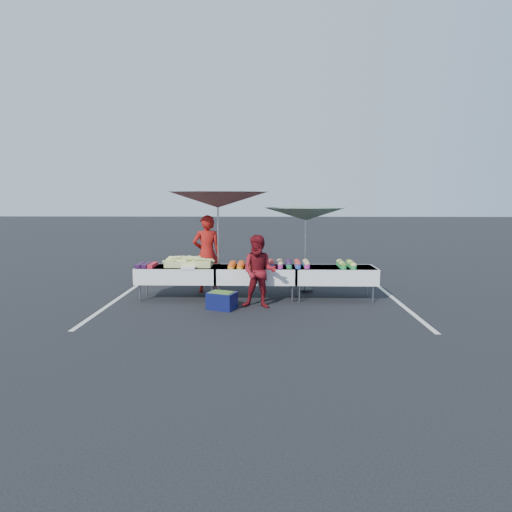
{
  "coord_description": "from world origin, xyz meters",
  "views": [
    {
      "loc": [
        0.23,
        -9.67,
        2.36
      ],
      "look_at": [
        0.0,
        0.0,
        1.0
      ],
      "focal_mm": 30.0,
      "sensor_mm": 36.0,
      "label": 1
    }
  ],
  "objects_px": {
    "vendor": "(207,254)",
    "umbrella_left": "(218,201)",
    "table_left": "(178,274)",
    "table_center": "(256,274)",
    "table_right": "(334,274)",
    "customer": "(259,272)",
    "umbrella_right": "(306,215)",
    "storage_bin": "(222,300)"
  },
  "relations": [
    {
      "from": "vendor",
      "to": "umbrella_right",
      "type": "xyz_separation_m",
      "value": [
        2.42,
        0.09,
        0.96
      ]
    },
    {
      "from": "vendor",
      "to": "customer",
      "type": "distance_m",
      "value": 2.0
    },
    {
      "from": "table_left",
      "to": "umbrella_left",
      "type": "distance_m",
      "value": 1.93
    },
    {
      "from": "table_center",
      "to": "umbrella_left",
      "type": "relative_size",
      "value": 0.65
    },
    {
      "from": "table_center",
      "to": "umbrella_left",
      "type": "distance_m",
      "value": 1.94
    },
    {
      "from": "table_right",
      "to": "customer",
      "type": "distance_m",
      "value": 1.9
    },
    {
      "from": "umbrella_right",
      "to": "storage_bin",
      "type": "relative_size",
      "value": 3.35
    },
    {
      "from": "customer",
      "to": "umbrella_left",
      "type": "relative_size",
      "value": 0.54
    },
    {
      "from": "umbrella_left",
      "to": "umbrella_right",
      "type": "height_order",
      "value": "umbrella_left"
    },
    {
      "from": "table_center",
      "to": "umbrella_left",
      "type": "xyz_separation_m",
      "value": [
        -0.91,
        0.4,
        1.67
      ]
    },
    {
      "from": "table_center",
      "to": "customer",
      "type": "distance_m",
      "value": 0.82
    },
    {
      "from": "storage_bin",
      "to": "umbrella_left",
      "type": "bearing_deg",
      "value": 120.13
    },
    {
      "from": "table_left",
      "to": "vendor",
      "type": "height_order",
      "value": "vendor"
    },
    {
      "from": "table_right",
      "to": "customer",
      "type": "relative_size",
      "value": 1.2
    },
    {
      "from": "customer",
      "to": "umbrella_left",
      "type": "height_order",
      "value": "umbrella_left"
    },
    {
      "from": "vendor",
      "to": "storage_bin",
      "type": "relative_size",
      "value": 2.85
    },
    {
      "from": "table_center",
      "to": "vendor",
      "type": "bearing_deg",
      "value": 149.95
    },
    {
      "from": "table_right",
      "to": "storage_bin",
      "type": "bearing_deg",
      "value": -159.78
    },
    {
      "from": "table_center",
      "to": "umbrella_right",
      "type": "bearing_deg",
      "value": 33.8
    },
    {
      "from": "vendor",
      "to": "umbrella_left",
      "type": "height_order",
      "value": "umbrella_left"
    },
    {
      "from": "table_left",
      "to": "table_center",
      "type": "relative_size",
      "value": 1.0
    },
    {
      "from": "vendor",
      "to": "customer",
      "type": "relative_size",
      "value": 1.23
    },
    {
      "from": "table_left",
      "to": "table_right",
      "type": "relative_size",
      "value": 1.0
    },
    {
      "from": "table_left",
      "to": "umbrella_right",
      "type": "height_order",
      "value": "umbrella_right"
    },
    {
      "from": "vendor",
      "to": "umbrella_left",
      "type": "bearing_deg",
      "value": 119.93
    },
    {
      "from": "table_right",
      "to": "umbrella_right",
      "type": "relative_size",
      "value": 0.83
    },
    {
      "from": "table_center",
      "to": "table_right",
      "type": "relative_size",
      "value": 1.0
    },
    {
      "from": "umbrella_right",
      "to": "table_right",
      "type": "bearing_deg",
      "value": -52.89
    },
    {
      "from": "umbrella_left",
      "to": "storage_bin",
      "type": "relative_size",
      "value": 4.3
    },
    {
      "from": "vendor",
      "to": "umbrella_left",
      "type": "xyz_separation_m",
      "value": [
        0.32,
        -0.31,
        1.3
      ]
    },
    {
      "from": "table_right",
      "to": "umbrella_left",
      "type": "relative_size",
      "value": 0.65
    },
    {
      "from": "umbrella_right",
      "to": "storage_bin",
      "type": "height_order",
      "value": "umbrella_right"
    },
    {
      "from": "umbrella_left",
      "to": "umbrella_right",
      "type": "relative_size",
      "value": 1.28
    },
    {
      "from": "table_center",
      "to": "table_right",
      "type": "distance_m",
      "value": 1.8
    },
    {
      "from": "table_center",
      "to": "customer",
      "type": "bearing_deg",
      "value": -83.78
    },
    {
      "from": "table_left",
      "to": "table_center",
      "type": "distance_m",
      "value": 1.8
    },
    {
      "from": "vendor",
      "to": "customer",
      "type": "height_order",
      "value": "vendor"
    },
    {
      "from": "table_right",
      "to": "vendor",
      "type": "xyz_separation_m",
      "value": [
        -3.02,
        0.71,
        0.37
      ]
    },
    {
      "from": "umbrella_right",
      "to": "vendor",
      "type": "bearing_deg",
      "value": -177.84
    },
    {
      "from": "customer",
      "to": "storage_bin",
      "type": "distance_m",
      "value": 0.99
    },
    {
      "from": "table_center",
      "to": "table_right",
      "type": "bearing_deg",
      "value": 0.0
    },
    {
      "from": "table_right",
      "to": "umbrella_left",
      "type": "bearing_deg",
      "value": 171.6
    }
  ]
}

